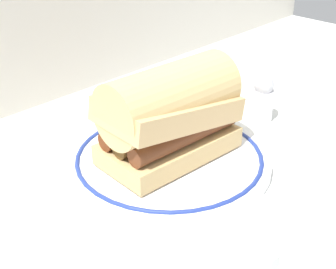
{
  "coord_description": "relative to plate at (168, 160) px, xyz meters",
  "views": [
    {
      "loc": [
        -0.39,
        -0.35,
        0.34
      ],
      "look_at": [
        -0.0,
        0.03,
        0.04
      ],
      "focal_mm": 51.9,
      "sensor_mm": 36.0,
      "label": 1
    }
  ],
  "objects": [
    {
      "name": "ground_plane",
      "position": [
        0.0,
        -0.03,
        -0.01
      ],
      "size": [
        1.5,
        1.5,
        0.0
      ],
      "primitive_type": "plane",
      "color": "silver"
    },
    {
      "name": "plate",
      "position": [
        0.0,
        0.0,
        0.0
      ],
      "size": [
        0.26,
        0.26,
        0.01
      ],
      "color": "white",
      "rests_on": "ground_plane"
    },
    {
      "name": "sausage_sandwich",
      "position": [
        0.0,
        -0.0,
        0.07
      ],
      "size": [
        0.18,
        0.11,
        0.12
      ],
      "rotation": [
        0.0,
        0.0,
        -0.06
      ],
      "color": "tan",
      "rests_on": "plate"
    },
    {
      "name": "salt_shaker",
      "position": [
        0.19,
        -0.01,
        0.03
      ],
      "size": [
        0.03,
        0.03,
        0.07
      ],
      "color": "white",
      "rests_on": "ground_plane"
    },
    {
      "name": "butter_knife",
      "position": [
        0.18,
        0.07,
        -0.0
      ],
      "size": [
        0.11,
        0.13,
        0.01
      ],
      "color": "silver",
      "rests_on": "ground_plane"
    }
  ]
}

